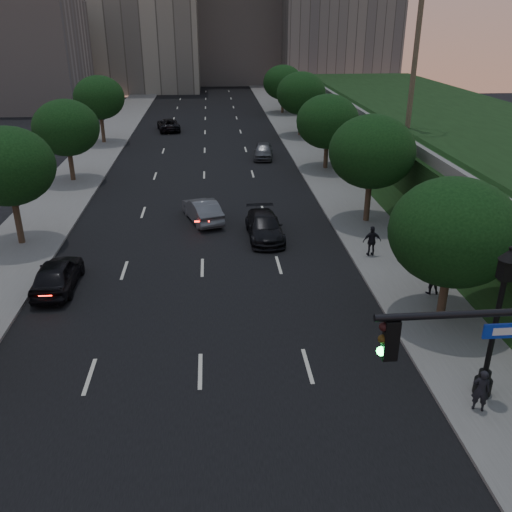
{
  "coord_description": "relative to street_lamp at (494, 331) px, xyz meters",
  "views": [
    {
      "loc": [
        0.7,
        -11.6,
        11.99
      ],
      "look_at": [
        2.25,
        7.22,
        3.6
      ],
      "focal_mm": 38.0,
      "sensor_mm": 36.0,
      "label": 1
    }
  ],
  "objects": [
    {
      "name": "ground",
      "position": [
        -9.64,
        -2.78,
        -2.63
      ],
      "size": [
        160.0,
        160.0,
        0.0
      ],
      "primitive_type": "plane",
      "color": "black",
      "rests_on": "ground"
    },
    {
      "name": "road_surface",
      "position": [
        -9.64,
        27.22,
        -2.62
      ],
      "size": [
        16.0,
        140.0,
        0.02
      ],
      "primitive_type": "cube",
      "color": "black",
      "rests_on": "ground"
    },
    {
      "name": "sidewalk_right",
      "position": [
        0.61,
        27.22,
        -2.56
      ],
      "size": [
        4.5,
        140.0,
        0.15
      ],
      "primitive_type": "cube",
      "color": "slate",
      "rests_on": "ground"
    },
    {
      "name": "sidewalk_left",
      "position": [
        -19.89,
        27.22,
        -2.56
      ],
      "size": [
        4.5,
        140.0,
        0.15
      ],
      "primitive_type": "cube",
      "color": "slate",
      "rests_on": "ground"
    },
    {
      "name": "embankment",
      "position": [
        12.36,
        25.22,
        -0.63
      ],
      "size": [
        18.0,
        90.0,
        4.0
      ],
      "primitive_type": "cube",
      "color": "black",
      "rests_on": "ground"
    },
    {
      "name": "parapet_wall",
      "position": [
        3.86,
        25.22,
        1.72
      ],
      "size": [
        0.35,
        90.0,
        0.7
      ],
      "primitive_type": "cube",
      "color": "slate",
      "rests_on": "embankment"
    },
    {
      "name": "office_block_mid",
      "position": [
        -3.64,
        99.22,
        10.37
      ],
      "size": [
        22.0,
        18.0,
        26.0
      ],
      "primitive_type": "cube",
      "color": "#A7A099",
      "rests_on": "ground"
    },
    {
      "name": "office_block_filler",
      "position": [
        -35.64,
        67.22,
        4.37
      ],
      "size": [
        18.0,
        16.0,
        14.0
      ],
      "primitive_type": "cube",
      "color": "#A7A099",
      "rests_on": "ground"
    },
    {
      "name": "tree_right_a",
      "position": [
        0.66,
        5.22,
        1.39
      ],
      "size": [
        5.2,
        5.2,
        6.24
      ],
      "color": "#38281C",
      "rests_on": "ground"
    },
    {
      "name": "tree_right_b",
      "position": [
        0.66,
        17.22,
        1.88
      ],
      "size": [
        5.2,
        5.2,
        6.74
      ],
      "color": "#38281C",
      "rests_on": "ground"
    },
    {
      "name": "tree_right_c",
      "position": [
        0.66,
        30.22,
        1.39
      ],
      "size": [
        5.2,
        5.2,
        6.24
      ],
      "color": "#38281C",
      "rests_on": "ground"
    },
    {
      "name": "tree_right_d",
      "position": [
        0.66,
        44.22,
        1.88
      ],
      "size": [
        5.2,
        5.2,
        6.74
      ],
      "color": "#38281C",
      "rests_on": "ground"
    },
    {
      "name": "tree_right_e",
      "position": [
        0.66,
        59.22,
        1.39
      ],
      "size": [
        5.2,
        5.2,
        6.24
      ],
      "color": "#38281C",
      "rests_on": "ground"
    },
    {
      "name": "tree_left_b",
      "position": [
        -19.94,
        15.22,
        1.94
      ],
      "size": [
        5.0,
        5.0,
        6.71
      ],
      "color": "#38281C",
      "rests_on": "ground"
    },
    {
      "name": "tree_left_c",
      "position": [
        -19.94,
        28.22,
        1.57
      ],
      "size": [
        5.0,
        5.0,
        6.34
      ],
      "color": "#38281C",
      "rests_on": "ground"
    },
    {
      "name": "tree_left_d",
      "position": [
        -19.94,
        42.22,
        1.94
      ],
      "size": [
        5.0,
        5.0,
        6.71
      ],
      "color": "#38281C",
      "rests_on": "ground"
    },
    {
      "name": "street_lamp",
      "position": [
        0.0,
        0.0,
        0.0
      ],
      "size": [
        0.64,
        0.64,
        5.62
      ],
      "color": "black",
      "rests_on": "ground"
    },
    {
      "name": "sedan_near_left",
      "position": [
        -16.47,
        9.45,
        -1.87
      ],
      "size": [
        1.8,
        4.47,
        1.52
      ],
      "primitive_type": "imported",
      "rotation": [
        0.0,
        0.0,
        3.14
      ],
      "color": "black",
      "rests_on": "ground"
    },
    {
      "name": "sedan_mid_left",
      "position": [
        -9.67,
        18.29,
        -1.9
      ],
      "size": [
        2.82,
        4.72,
        1.47
      ],
      "primitive_type": "imported",
      "rotation": [
        0.0,
        0.0,
        3.44
      ],
      "color": "#585B60",
      "rests_on": "ground"
    },
    {
      "name": "sedan_far_left",
      "position": [
        -13.78,
        48.51,
        -1.96
      ],
      "size": [
        3.05,
        5.2,
        1.36
      ],
      "primitive_type": "imported",
      "rotation": [
        0.0,
        0.0,
        3.31
      ],
      "color": "black",
      "rests_on": "ground"
    },
    {
      "name": "sedan_near_right",
      "position": [
        -6.01,
        15.13,
        -1.93
      ],
      "size": [
        2.14,
        4.9,
        1.4
      ],
      "primitive_type": "imported",
      "rotation": [
        0.0,
        0.0,
        0.04
      ],
      "color": "black",
      "rests_on": "ground"
    },
    {
      "name": "sedan_far_right",
      "position": [
        -4.24,
        34.6,
        -1.92
      ],
      "size": [
        2.18,
        4.36,
        1.43
      ],
      "primitive_type": "imported",
      "rotation": [
        0.0,
        0.0,
        -0.12
      ],
      "color": "#505257",
      "rests_on": "ground"
    },
    {
      "name": "pedestrian_a",
      "position": [
        -0.52,
        -0.8,
        -1.72
      ],
      "size": [
        0.65,
        0.55,
        1.52
      ],
      "primitive_type": "imported",
      "rotation": [
        0.0,
        0.0,
        2.74
      ],
      "color": "black",
      "rests_on": "sidewalk_right"
    },
    {
      "name": "pedestrian_b",
      "position": [
        1.0,
        7.29,
        -1.72
      ],
      "size": [
        0.79,
        0.64,
        1.54
      ],
      "primitive_type": "imported",
      "rotation": [
        0.0,
        0.0,
        3.06
      ],
      "color": "black",
      "rests_on": "sidewalk_right"
    },
    {
      "name": "pedestrian_c",
      "position": [
        -0.57,
        11.77,
        -1.65
      ],
      "size": [
        0.98,
        0.41,
        1.66
      ],
      "primitive_type": "imported",
      "rotation": [
        0.0,
        0.0,
        3.15
      ],
      "color": "black",
      "rests_on": "sidewalk_right"
    }
  ]
}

